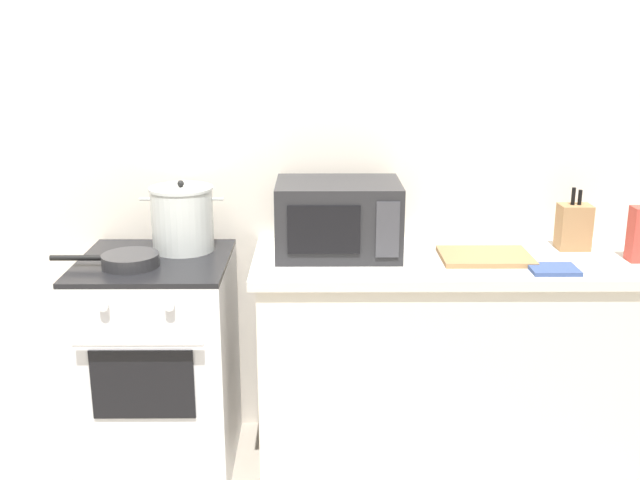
{
  "coord_description": "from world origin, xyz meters",
  "views": [
    {
      "loc": [
        0.3,
        -2.25,
        1.81
      ],
      "look_at": [
        0.32,
        0.6,
        1.0
      ],
      "focal_mm": 41.66,
      "sensor_mm": 36.0,
      "label": 1
    }
  ],
  "objects_px": {
    "pasta_box": "(640,234)",
    "stove": "(160,364)",
    "oven_mitt": "(554,269)",
    "cutting_board": "(485,256)",
    "stock_pot": "(182,219)",
    "microwave": "(338,218)",
    "frying_pan": "(129,260)",
    "knife_block": "(574,227)"
  },
  "relations": [
    {
      "from": "pasta_box",
      "to": "stove",
      "type": "bearing_deg",
      "value": 179.15
    },
    {
      "from": "oven_mitt",
      "to": "cutting_board",
      "type": "bearing_deg",
      "value": 144.66
    },
    {
      "from": "cutting_board",
      "to": "stock_pot",
      "type": "bearing_deg",
      "value": 173.77
    },
    {
      "from": "microwave",
      "to": "oven_mitt",
      "type": "distance_m",
      "value": 0.86
    },
    {
      "from": "stove",
      "to": "cutting_board",
      "type": "height_order",
      "value": "cutting_board"
    },
    {
      "from": "stock_pot",
      "to": "frying_pan",
      "type": "xyz_separation_m",
      "value": [
        -0.18,
        -0.22,
        -0.11
      ]
    },
    {
      "from": "frying_pan",
      "to": "pasta_box",
      "type": "bearing_deg",
      "value": 1.72
    },
    {
      "from": "stock_pot",
      "to": "knife_block",
      "type": "xyz_separation_m",
      "value": [
        1.63,
        0.01,
        -0.04
      ]
    },
    {
      "from": "stock_pot",
      "to": "cutting_board",
      "type": "bearing_deg",
      "value": -6.23
    },
    {
      "from": "frying_pan",
      "to": "stock_pot",
      "type": "bearing_deg",
      "value": 51.89
    },
    {
      "from": "knife_block",
      "to": "microwave",
      "type": "bearing_deg",
      "value": -176.41
    },
    {
      "from": "knife_block",
      "to": "pasta_box",
      "type": "bearing_deg",
      "value": -39.71
    },
    {
      "from": "stock_pot",
      "to": "microwave",
      "type": "bearing_deg",
      "value": -5.03
    },
    {
      "from": "stock_pot",
      "to": "oven_mitt",
      "type": "height_order",
      "value": "stock_pot"
    },
    {
      "from": "frying_pan",
      "to": "cutting_board",
      "type": "distance_m",
      "value": 1.41
    },
    {
      "from": "knife_block",
      "to": "pasta_box",
      "type": "height_order",
      "value": "knife_block"
    },
    {
      "from": "stock_pot",
      "to": "knife_block",
      "type": "relative_size",
      "value": 1.31
    },
    {
      "from": "pasta_box",
      "to": "stock_pot",
      "type": "bearing_deg",
      "value": 174.87
    },
    {
      "from": "microwave",
      "to": "oven_mitt",
      "type": "bearing_deg",
      "value": -16.25
    },
    {
      "from": "stove",
      "to": "cutting_board",
      "type": "xyz_separation_m",
      "value": [
        1.34,
        0.0,
        0.47
      ]
    },
    {
      "from": "cutting_board",
      "to": "pasta_box",
      "type": "xyz_separation_m",
      "value": [
        0.6,
        -0.03,
        0.1
      ]
    },
    {
      "from": "pasta_box",
      "to": "oven_mitt",
      "type": "bearing_deg",
      "value": -160.86
    },
    {
      "from": "stove",
      "to": "pasta_box",
      "type": "relative_size",
      "value": 4.18
    },
    {
      "from": "stock_pot",
      "to": "cutting_board",
      "type": "xyz_separation_m",
      "value": [
        1.23,
        -0.13,
        -0.12
      ]
    },
    {
      "from": "stove",
      "to": "oven_mitt",
      "type": "distance_m",
      "value": 1.64
    },
    {
      "from": "frying_pan",
      "to": "cutting_board",
      "type": "bearing_deg",
      "value": 3.66
    },
    {
      "from": "stock_pot",
      "to": "pasta_box",
      "type": "bearing_deg",
      "value": -5.13
    },
    {
      "from": "microwave",
      "to": "pasta_box",
      "type": "height_order",
      "value": "microwave"
    },
    {
      "from": "stock_pot",
      "to": "microwave",
      "type": "height_order",
      "value": "microwave"
    },
    {
      "from": "pasta_box",
      "to": "microwave",
      "type": "bearing_deg",
      "value": 174.82
    },
    {
      "from": "oven_mitt",
      "to": "microwave",
      "type": "bearing_deg",
      "value": 163.75
    },
    {
      "from": "frying_pan",
      "to": "oven_mitt",
      "type": "bearing_deg",
      "value": -2.44
    },
    {
      "from": "frying_pan",
      "to": "knife_block",
      "type": "bearing_deg",
      "value": 7.26
    },
    {
      "from": "microwave",
      "to": "pasta_box",
      "type": "relative_size",
      "value": 2.27
    },
    {
      "from": "knife_block",
      "to": "pasta_box",
      "type": "distance_m",
      "value": 0.27
    },
    {
      "from": "pasta_box",
      "to": "cutting_board",
      "type": "bearing_deg",
      "value": 177.14
    },
    {
      "from": "stock_pot",
      "to": "frying_pan",
      "type": "bearing_deg",
      "value": -128.11
    },
    {
      "from": "frying_pan",
      "to": "pasta_box",
      "type": "relative_size",
      "value": 1.92
    },
    {
      "from": "pasta_box",
      "to": "oven_mitt",
      "type": "relative_size",
      "value": 1.22
    },
    {
      "from": "stove",
      "to": "pasta_box",
      "type": "height_order",
      "value": "pasta_box"
    },
    {
      "from": "stove",
      "to": "frying_pan",
      "type": "height_order",
      "value": "frying_pan"
    },
    {
      "from": "stock_pot",
      "to": "knife_block",
      "type": "distance_m",
      "value": 1.63
    }
  ]
}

